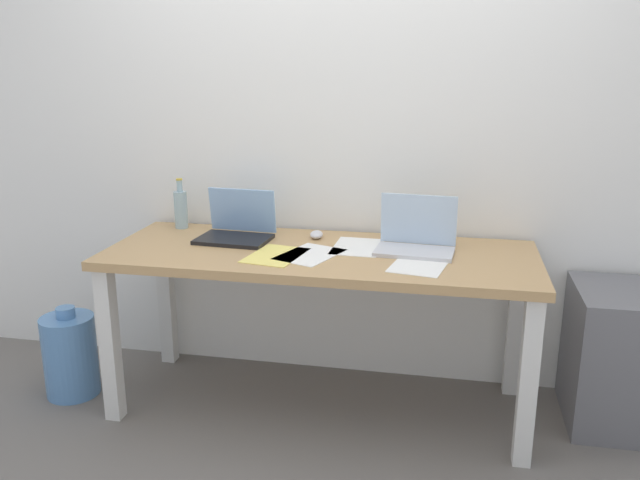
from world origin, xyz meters
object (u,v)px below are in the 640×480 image
(beer_bottle, at_px, (181,208))
(water_cooler_jug, at_px, (70,355))
(laptop_left, at_px, (237,229))
(desk, at_px, (320,272))
(computer_mouse, at_px, (316,235))
(laptop_right, at_px, (416,239))
(filing_cabinet, at_px, (617,357))

(beer_bottle, relative_size, water_cooler_jug, 0.56)
(laptop_left, bearing_deg, desk, -15.46)
(beer_bottle, bearing_deg, computer_mouse, -4.63)
(laptop_right, bearing_deg, laptop_left, 177.23)
(laptop_left, xyz_separation_m, filing_cabinet, (1.73, 0.00, -0.49))
(laptop_right, xyz_separation_m, beer_bottle, (-1.17, 0.19, 0.04))
(laptop_right, relative_size, beer_bottle, 1.40)
(laptop_right, bearing_deg, water_cooler_jug, -172.55)
(desk, relative_size, computer_mouse, 18.88)
(laptop_left, relative_size, filing_cabinet, 0.56)
(desk, bearing_deg, computer_mouse, 105.79)
(laptop_left, xyz_separation_m, computer_mouse, (0.36, 0.09, -0.03))
(water_cooler_jug, distance_m, filing_cabinet, 2.52)
(laptop_right, distance_m, beer_bottle, 1.19)
(desk, relative_size, laptop_left, 5.49)
(laptop_right, distance_m, computer_mouse, 0.49)
(computer_mouse, bearing_deg, water_cooler_jug, -169.29)
(filing_cabinet, bearing_deg, beer_bottle, 176.02)
(desk, xyz_separation_m, laptop_left, (-0.42, 0.12, 0.14))
(laptop_left, relative_size, water_cooler_jug, 0.77)
(computer_mouse, relative_size, filing_cabinet, 0.16)
(beer_bottle, xyz_separation_m, filing_cabinet, (2.07, -0.14, -0.54))
(laptop_right, distance_m, filing_cabinet, 1.02)
(desk, height_order, laptop_left, laptop_left)
(beer_bottle, bearing_deg, filing_cabinet, -3.98)
(computer_mouse, height_order, water_cooler_jug, computer_mouse)
(laptop_left, xyz_separation_m, laptop_right, (0.84, -0.04, 0.01))
(computer_mouse, height_order, filing_cabinet, computer_mouse)
(filing_cabinet, bearing_deg, computer_mouse, 176.35)
(laptop_right, relative_size, water_cooler_jug, 0.79)
(laptop_left, xyz_separation_m, water_cooler_jug, (-0.77, -0.25, -0.60))
(water_cooler_jug, bearing_deg, desk, 6.39)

